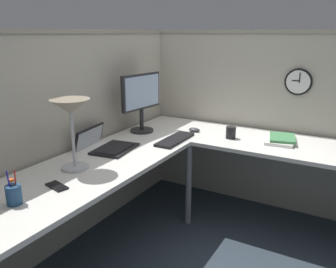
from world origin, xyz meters
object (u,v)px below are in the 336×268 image
(computer_mouse, at_px, (194,130))
(cell_phone, at_px, (57,186))
(keyboard, at_px, (175,139))
(wall_clock, at_px, (298,82))
(laptop, at_px, (104,145))
(coffee_mug, at_px, (231,133))
(pen_cup, at_px, (14,194))
(book_stack, at_px, (281,139))
(monitor, at_px, (141,98))
(desk_lamp_dome, at_px, (71,112))

(computer_mouse, height_order, cell_phone, computer_mouse)
(keyboard, xyz_separation_m, wall_clock, (0.71, -0.77, 0.43))
(laptop, height_order, wall_clock, wall_clock)
(coffee_mug, bearing_deg, pen_cup, 161.28)
(pen_cup, relative_size, wall_clock, 0.82)
(laptop, relative_size, computer_mouse, 4.07)
(cell_phone, height_order, coffee_mug, coffee_mug)
(keyboard, distance_m, book_stack, 0.83)
(monitor, distance_m, book_stack, 1.19)
(book_stack, relative_size, coffee_mug, 3.27)
(computer_mouse, relative_size, pen_cup, 0.58)
(laptop, xyz_separation_m, wall_clock, (1.14, -1.14, 0.41))
(pen_cup, bearing_deg, coffee_mug, -18.72)
(computer_mouse, relative_size, book_stack, 0.33)
(keyboard, bearing_deg, monitor, 75.19)
(cell_phone, distance_m, coffee_mug, 1.46)
(desk_lamp_dome, height_order, coffee_mug, desk_lamp_dome)
(laptop, height_order, keyboard, laptop)
(book_stack, bearing_deg, cell_phone, 148.63)
(cell_phone, height_order, book_stack, book_stack)
(monitor, relative_size, desk_lamp_dome, 1.12)
(book_stack, relative_size, wall_clock, 1.43)
(wall_clock, bearing_deg, computer_mouse, 117.66)
(keyboard, relative_size, book_stack, 1.37)
(laptop, distance_m, computer_mouse, 0.84)
(pen_cup, relative_size, coffee_mug, 1.88)
(keyboard, height_order, pen_cup, pen_cup)
(monitor, xyz_separation_m, keyboard, (-0.09, -0.38, -0.28))
(laptop, height_order, cell_phone, laptop)
(coffee_mug, relative_size, wall_clock, 0.44)
(pen_cup, xyz_separation_m, wall_clock, (2.04, -0.96, 0.38))
(keyboard, height_order, book_stack, book_stack)
(desk_lamp_dome, height_order, book_stack, desk_lamp_dome)
(keyboard, bearing_deg, laptop, 138.33)
(laptop, distance_m, coffee_mug, 1.02)
(coffee_mug, bearing_deg, keyboard, 128.27)
(computer_mouse, distance_m, desk_lamp_dome, 1.23)
(coffee_mug, bearing_deg, computer_mouse, 84.40)
(keyboard, bearing_deg, cell_phone, 171.03)
(computer_mouse, relative_size, cell_phone, 0.72)
(monitor, relative_size, book_stack, 1.59)
(computer_mouse, xyz_separation_m, pen_cup, (-1.65, 0.20, 0.04))
(laptop, height_order, book_stack, laptop)
(pen_cup, distance_m, book_stack, 1.95)
(cell_phone, xyz_separation_m, wall_clock, (1.80, -0.93, 0.43))
(keyboard, bearing_deg, desk_lamp_dome, 161.49)
(keyboard, xyz_separation_m, desk_lamp_dome, (-0.83, 0.27, 0.35))
(book_stack, bearing_deg, wall_clock, -5.19)
(computer_mouse, xyz_separation_m, book_stack, (0.07, -0.72, 0.00))
(coffee_mug, bearing_deg, book_stack, -74.91)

